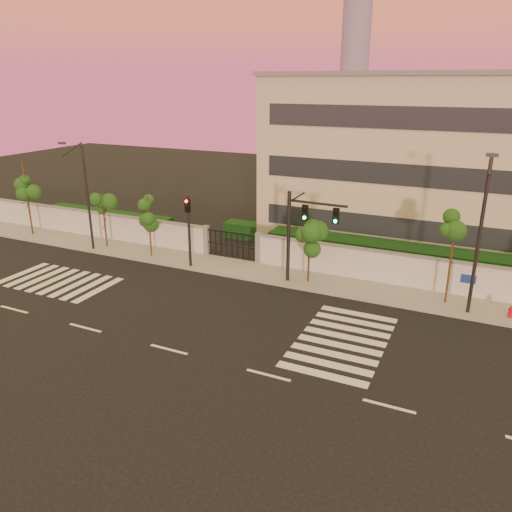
{
  "coord_description": "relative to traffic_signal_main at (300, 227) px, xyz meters",
  "views": [
    {
      "loc": [
        12.17,
        -16.57,
        11.7
      ],
      "look_at": [
        1.62,
        6.0,
        2.89
      ],
      "focal_mm": 35.0,
      "sensor_mm": 36.0,
      "label": 1
    }
  ],
  "objects": [
    {
      "name": "street_tree_c",
      "position": [
        -10.96,
        0.24,
        -0.38
      ],
      "size": [
        1.35,
        1.08,
        4.35
      ],
      "color": "#382314",
      "rests_on": "ground"
    },
    {
      "name": "street_tree_d",
      "position": [
        0.5,
        0.4,
        -0.59
      ],
      "size": [
        1.58,
        1.26,
        4.06
      ],
      "color": "#382314",
      "rests_on": "ground"
    },
    {
      "name": "traffic_signal_main",
      "position": [
        0.0,
        0.0,
        0.0
      ],
      "size": [
        3.59,
        0.4,
        5.67
      ],
      "rotation": [
        0.0,
        0.0,
        -0.04
      ],
      "color": "black",
      "rests_on": "ground"
    },
    {
      "name": "perimeter_wall",
      "position": [
        -2.57,
        2.18,
        -2.51
      ],
      "size": [
        60.0,
        0.36,
        2.2
      ],
      "color": "silver",
      "rests_on": "ground"
    },
    {
      "name": "street_tree_b",
      "position": [
        -15.2,
        0.59,
        -0.59
      ],
      "size": [
        1.48,
        1.18,
        4.06
      ],
      "color": "#382314",
      "rests_on": "ground"
    },
    {
      "name": "street_tree_a",
      "position": [
        -22.57,
        0.45,
        0.7
      ],
      "size": [
        1.63,
        1.29,
        5.83
      ],
      "color": "#382314",
      "rests_on": "ground"
    },
    {
      "name": "traffic_signal_secondary",
      "position": [
        -7.42,
        -0.38,
        -0.48
      ],
      "size": [
        0.38,
        0.36,
        4.89
      ],
      "rotation": [
        0.0,
        0.0,
        -0.33
      ],
      "color": "black",
      "rests_on": "ground"
    },
    {
      "name": "street_tree_e",
      "position": [
        8.36,
        0.7,
        0.23
      ],
      "size": [
        1.4,
        1.11,
        5.19
      ],
      "color": "#382314",
      "rests_on": "ground"
    },
    {
      "name": "road_markings",
      "position": [
        -4.25,
        -6.06,
        -3.57
      ],
      "size": [
        57.0,
        7.62,
        0.02
      ],
      "color": "silver",
      "rests_on": "ground"
    },
    {
      "name": "hedge_row",
      "position": [
        -1.51,
        4.92,
        -2.77
      ],
      "size": [
        41.0,
        4.25,
        1.8
      ],
      "color": "#0F3314",
      "rests_on": "ground"
    },
    {
      "name": "institutional_building",
      "position": [
        6.33,
        12.17,
        2.57
      ],
      "size": [
        24.4,
        12.4,
        12.25
      ],
      "color": "beige",
      "rests_on": "ground"
    },
    {
      "name": "streetlight_east",
      "position": [
        9.54,
        -0.27,
        1.1
      ],
      "size": [
        0.52,
        2.08,
        8.67
      ],
      "color": "black",
      "rests_on": "ground"
    },
    {
      "name": "ground",
      "position": [
        -2.67,
        -9.82,
        -3.58
      ],
      "size": [
        120.0,
        120.0,
        0.0
      ],
      "primitive_type": "plane",
      "color": "black",
      "rests_on": "ground"
    },
    {
      "name": "sidewalk",
      "position": [
        -2.67,
        0.68,
        -3.51
      ],
      "size": [
        60.0,
        3.0,
        0.15
      ],
      "primitive_type": "cube",
      "color": "gray",
      "rests_on": "ground"
    },
    {
      "name": "fire_hydrant",
      "position": [
        11.56,
        0.16,
        -3.2
      ],
      "size": [
        0.29,
        0.29,
        0.77
      ],
      "rotation": [
        0.0,
        0.0,
        0.05
      ],
      "color": "red",
      "rests_on": "ground"
    },
    {
      "name": "streetlight_west",
      "position": [
        -15.73,
        -0.47,
        0.7
      ],
      "size": [
        0.47,
        1.91,
        7.93
      ],
      "color": "black",
      "rests_on": "ground"
    }
  ]
}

